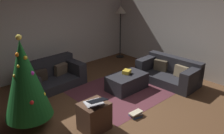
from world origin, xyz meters
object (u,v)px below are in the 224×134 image
object	(u,v)px
side_table	(94,116)
laptop	(95,102)
couch_left	(51,76)
ottoman	(127,82)
book_stack	(136,114)
couch_right	(170,72)
tv_remote	(129,74)
christmas_tree	(25,80)
gift_box	(127,72)
corner_lamp	(121,14)

from	to	relation	value
side_table	laptop	xyz separation A→B (m)	(-0.02, -0.06, 0.33)
couch_left	ottoman	bearing A→B (deg)	129.43
book_stack	couch_right	bearing A→B (deg)	15.25
tv_remote	laptop	size ratio (longest dim) A/B	0.33
ottoman	book_stack	size ratio (longest dim) A/B	3.32
couch_right	laptop	bearing A→B (deg)	94.33
christmas_tree	side_table	bearing A→B (deg)	-47.12
gift_box	christmas_tree	distance (m)	2.60
couch_right	gift_box	xyz separation A→B (m)	(-1.14, 0.53, 0.18)
ottoman	book_stack	xyz separation A→B (m)	(-0.77, -1.00, -0.15)
tv_remote	side_table	bearing A→B (deg)	-164.36
laptop	book_stack	size ratio (longest dim) A/B	1.59
book_stack	gift_box	bearing A→B (deg)	52.22
corner_lamp	couch_left	bearing A→B (deg)	-170.54
christmas_tree	book_stack	size ratio (longest dim) A/B	5.98
laptop	corner_lamp	xyz separation A→B (m)	(3.36, 2.77, 0.93)
tv_remote	book_stack	world-z (taller)	tv_remote
tv_remote	corner_lamp	world-z (taller)	corner_lamp
couch_right	side_table	distance (m)	2.85
couch_right	ottoman	size ratio (longest dim) A/B	1.63
tv_remote	corner_lamp	size ratio (longest dim) A/B	0.09
laptop	couch_right	bearing A→B (deg)	6.80
gift_box	christmas_tree	bearing A→B (deg)	177.97
tv_remote	couch_left	bearing A→B (deg)	125.75
tv_remote	book_stack	distance (m)	1.35
gift_box	laptop	bearing A→B (deg)	-153.24
gift_box	laptop	xyz separation A→B (m)	(-1.72, -0.87, 0.16)
side_table	ottoman	bearing A→B (deg)	24.30
ottoman	laptop	size ratio (longest dim) A/B	2.09
couch_right	christmas_tree	size ratio (longest dim) A/B	0.90
couch_right	book_stack	size ratio (longest dim) A/B	5.41
couch_right	tv_remote	world-z (taller)	couch_right
tv_remote	ottoman	bearing A→B (deg)	164.79
couch_left	gift_box	bearing A→B (deg)	131.76
couch_left	book_stack	xyz separation A→B (m)	(0.54, -2.47, -0.23)
ottoman	couch_left	bearing A→B (deg)	131.83
ottoman	christmas_tree	distance (m)	2.61
gift_box	side_table	distance (m)	1.90
tv_remote	book_stack	xyz separation A→B (m)	(-0.85, -0.99, -0.36)
gift_box	christmas_tree	size ratio (longest dim) A/B	0.11
tv_remote	christmas_tree	distance (m)	2.63
couch_left	side_table	bearing A→B (deg)	78.82
gift_box	side_table	xyz separation A→B (m)	(-1.71, -0.81, -0.17)
gift_box	laptop	size ratio (longest dim) A/B	0.43
ottoman	tv_remote	size ratio (longest dim) A/B	6.25
couch_left	corner_lamp	distance (m)	3.30
gift_box	corner_lamp	xyz separation A→B (m)	(1.64, 1.91, 1.09)
side_table	gift_box	bearing A→B (deg)	25.38
side_table	book_stack	size ratio (longest dim) A/B	1.82
ottoman	gift_box	xyz separation A→B (m)	(0.05, 0.06, 0.25)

